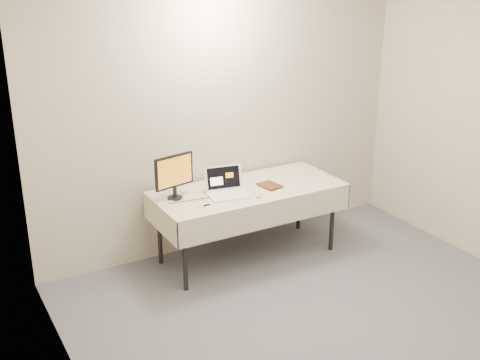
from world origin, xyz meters
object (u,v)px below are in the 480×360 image
monitor (174,173)px  book (263,178)px  laptop (226,188)px  table (248,194)px

monitor → book: 0.88m
laptop → table: bearing=17.7°
monitor → book: size_ratio=1.88×
table → monitor: size_ratio=4.41×
table → laptop: laptop is taller
table → book: book is taller
book → monitor: bearing=159.3°
table → laptop: (-0.26, -0.04, 0.12)m
table → book: 0.23m
monitor → book: bearing=-24.6°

